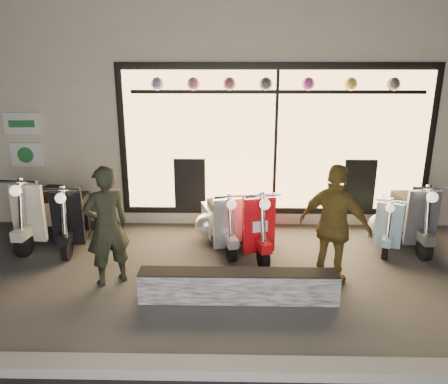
# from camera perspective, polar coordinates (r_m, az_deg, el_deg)

# --- Properties ---
(ground) EXTENTS (40.00, 40.00, 0.00)m
(ground) POSITION_cam_1_polar(r_m,az_deg,el_deg) (6.28, 0.47, -10.84)
(ground) COLOR #383533
(ground) RESTS_ON ground
(kerb) EXTENTS (40.00, 0.25, 0.12)m
(kerb) POSITION_cam_1_polar(r_m,az_deg,el_deg) (4.57, 0.11, -22.03)
(kerb) COLOR slate
(kerb) RESTS_ON ground
(shop_building) EXTENTS (10.20, 6.23, 4.20)m
(shop_building) POSITION_cam_1_polar(r_m,az_deg,el_deg) (10.56, 0.90, 12.58)
(shop_building) COLOR beige
(shop_building) RESTS_ON ground
(graffiti_barrier) EXTENTS (2.49, 0.28, 0.40)m
(graffiti_barrier) POSITION_cam_1_polar(r_m,az_deg,el_deg) (5.61, 1.88, -12.17)
(graffiti_barrier) COLOR black
(graffiti_barrier) RESTS_ON ground
(scooter_silver) EXTENTS (0.69, 1.37, 0.98)m
(scooter_silver) POSITION_cam_1_polar(r_m,az_deg,el_deg) (7.15, -0.61, -3.75)
(scooter_silver) COLOR black
(scooter_silver) RESTS_ON ground
(scooter_red) EXTENTS (0.72, 1.49, 1.06)m
(scooter_red) POSITION_cam_1_polar(r_m,az_deg,el_deg) (7.01, 3.19, -3.92)
(scooter_red) COLOR black
(scooter_red) RESTS_ON ground
(scooter_black) EXTENTS (0.55, 1.49, 1.06)m
(scooter_black) POSITION_cam_1_polar(r_m,az_deg,el_deg) (7.68, -18.57, -2.93)
(scooter_black) COLOR black
(scooter_black) RESTS_ON ground
(scooter_cream) EXTENTS (0.59, 1.61, 1.15)m
(scooter_cream) POSITION_cam_1_polar(r_m,az_deg,el_deg) (8.01, -21.96, -2.21)
(scooter_cream) COLOR black
(scooter_cream) RESTS_ON ground
(scooter_blue) EXTENTS (0.71, 1.22, 0.89)m
(scooter_blue) POSITION_cam_1_polar(r_m,az_deg,el_deg) (7.65, 20.81, -3.80)
(scooter_blue) COLOR black
(scooter_blue) RESTS_ON ground
(scooter_grey) EXTENTS (0.50, 1.51, 1.09)m
(scooter_grey) POSITION_cam_1_polar(r_m,az_deg,el_deg) (7.88, 22.62, -2.79)
(scooter_grey) COLOR black
(scooter_grey) RESTS_ON ground
(man) EXTENTS (0.72, 0.66, 1.64)m
(man) POSITION_cam_1_polar(r_m,az_deg,el_deg) (5.97, -15.03, -4.34)
(man) COLOR black
(man) RESTS_ON ground
(woman) EXTENTS (1.04, 0.87, 1.67)m
(woman) POSITION_cam_1_polar(r_m,az_deg,el_deg) (5.90, 14.25, -4.42)
(woman) COLOR brown
(woman) RESTS_ON ground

